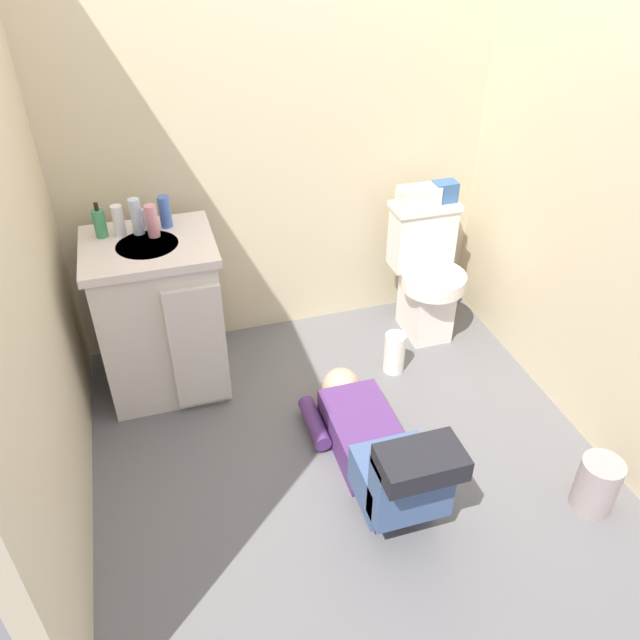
{
  "coord_description": "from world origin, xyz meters",
  "views": [
    {
      "loc": [
        -0.69,
        -2.0,
        2.18
      ],
      "look_at": [
        0.01,
        0.33,
        0.45
      ],
      "focal_mm": 35.28,
      "sensor_mm": 36.0,
      "label": 1
    }
  ],
  "objects_px": {
    "faucet": "(143,219)",
    "bottle_pink": "(152,221)",
    "soap_dispenser": "(100,223)",
    "bottle_clear": "(136,216)",
    "person_plumber": "(378,448)",
    "tissue_box": "(419,196)",
    "paper_towel_roll": "(394,353)",
    "toilet": "(426,273)",
    "bottle_blue": "(165,212)",
    "vanity_cabinet": "(161,316)",
    "bottle_white": "(118,221)",
    "toiletry_bag": "(445,192)",
    "trash_can": "(597,485)"
  },
  "relations": [
    {
      "from": "soap_dispenser",
      "to": "bottle_blue",
      "type": "distance_m",
      "value": 0.3
    },
    {
      "from": "person_plumber",
      "to": "bottle_clear",
      "type": "height_order",
      "value": "bottle_clear"
    },
    {
      "from": "toiletry_bag",
      "to": "bottle_pink",
      "type": "distance_m",
      "value": 1.53
    },
    {
      "from": "faucet",
      "to": "toiletry_bag",
      "type": "relative_size",
      "value": 0.81
    },
    {
      "from": "bottle_clear",
      "to": "bottle_blue",
      "type": "height_order",
      "value": "bottle_clear"
    },
    {
      "from": "faucet",
      "to": "soap_dispenser",
      "type": "xyz_separation_m",
      "value": [
        -0.19,
        -0.02,
        0.02
      ]
    },
    {
      "from": "toiletry_bag",
      "to": "soap_dispenser",
      "type": "relative_size",
      "value": 0.75
    },
    {
      "from": "faucet",
      "to": "bottle_pink",
      "type": "distance_m",
      "value": 0.1
    },
    {
      "from": "bottle_pink",
      "to": "bottle_blue",
      "type": "bearing_deg",
      "value": 51.69
    },
    {
      "from": "soap_dispenser",
      "to": "bottle_clear",
      "type": "xyz_separation_m",
      "value": [
        0.16,
        -0.02,
        0.02
      ]
    },
    {
      "from": "faucet",
      "to": "bottle_clear",
      "type": "bearing_deg",
      "value": -123.89
    },
    {
      "from": "person_plumber",
      "to": "bottle_blue",
      "type": "relative_size",
      "value": 7.06
    },
    {
      "from": "vanity_cabinet",
      "to": "paper_towel_roll",
      "type": "relative_size",
      "value": 3.56
    },
    {
      "from": "soap_dispenser",
      "to": "vanity_cabinet",
      "type": "bearing_deg",
      "value": -33.1
    },
    {
      "from": "bottle_white",
      "to": "bottle_clear",
      "type": "relative_size",
      "value": 0.86
    },
    {
      "from": "toilet",
      "to": "trash_can",
      "type": "relative_size",
      "value": 2.97
    },
    {
      "from": "bottle_pink",
      "to": "paper_towel_roll",
      "type": "xyz_separation_m",
      "value": [
        1.11,
        -0.31,
        -0.78
      ]
    },
    {
      "from": "tissue_box",
      "to": "soap_dispenser",
      "type": "relative_size",
      "value": 1.33
    },
    {
      "from": "bottle_white",
      "to": "paper_towel_roll",
      "type": "distance_m",
      "value": 1.53
    },
    {
      "from": "bottle_white",
      "to": "person_plumber",
      "type": "bearing_deg",
      "value": -48.55
    },
    {
      "from": "vanity_cabinet",
      "to": "paper_towel_roll",
      "type": "height_order",
      "value": "vanity_cabinet"
    },
    {
      "from": "bottle_clear",
      "to": "paper_towel_roll",
      "type": "bearing_deg",
      "value": -16.93
    },
    {
      "from": "toilet",
      "to": "paper_towel_roll",
      "type": "xyz_separation_m",
      "value": [
        -0.3,
        -0.32,
        -0.25
      ]
    },
    {
      "from": "bottle_blue",
      "to": "trash_can",
      "type": "bearing_deg",
      "value": -44.12
    },
    {
      "from": "faucet",
      "to": "bottle_blue",
      "type": "bearing_deg",
      "value": -2.1
    },
    {
      "from": "person_plumber",
      "to": "bottle_clear",
      "type": "distance_m",
      "value": 1.5
    },
    {
      "from": "bottle_blue",
      "to": "toiletry_bag",
      "type": "bearing_deg",
      "value": 0.62
    },
    {
      "from": "vanity_cabinet",
      "to": "faucet",
      "type": "xyz_separation_m",
      "value": [
        -0.0,
        0.15,
        0.45
      ]
    },
    {
      "from": "bottle_blue",
      "to": "paper_towel_roll",
      "type": "distance_m",
      "value": 1.37
    },
    {
      "from": "tissue_box",
      "to": "bottle_clear",
      "type": "bearing_deg",
      "value": -177.98
    },
    {
      "from": "person_plumber",
      "to": "paper_towel_roll",
      "type": "height_order",
      "value": "person_plumber"
    },
    {
      "from": "faucet",
      "to": "bottle_clear",
      "type": "height_order",
      "value": "bottle_clear"
    },
    {
      "from": "faucet",
      "to": "bottle_clear",
      "type": "distance_m",
      "value": 0.06
    },
    {
      "from": "bottle_clear",
      "to": "toilet",
      "type": "bearing_deg",
      "value": -1.54
    },
    {
      "from": "vanity_cabinet",
      "to": "soap_dispenser",
      "type": "bearing_deg",
      "value": 146.9
    },
    {
      "from": "vanity_cabinet",
      "to": "bottle_blue",
      "type": "xyz_separation_m",
      "value": [
        0.1,
        0.14,
        0.48
      ]
    },
    {
      "from": "soap_dispenser",
      "to": "bottle_pink",
      "type": "distance_m",
      "value": 0.24
    },
    {
      "from": "soap_dispenser",
      "to": "bottle_pink",
      "type": "xyz_separation_m",
      "value": [
        0.23,
        -0.07,
        0.01
      ]
    },
    {
      "from": "tissue_box",
      "to": "bottle_clear",
      "type": "xyz_separation_m",
      "value": [
        -1.44,
        -0.05,
        0.11
      ]
    },
    {
      "from": "bottle_clear",
      "to": "bottle_blue",
      "type": "relative_size",
      "value": 1.14
    },
    {
      "from": "toilet",
      "to": "bottle_white",
      "type": "height_order",
      "value": "bottle_white"
    },
    {
      "from": "bottle_white",
      "to": "vanity_cabinet",
      "type": "bearing_deg",
      "value": -45.76
    },
    {
      "from": "bottle_white",
      "to": "bottle_pink",
      "type": "height_order",
      "value": "bottle_pink"
    },
    {
      "from": "vanity_cabinet",
      "to": "bottle_blue",
      "type": "bearing_deg",
      "value": 54.53
    },
    {
      "from": "person_plumber",
      "to": "tissue_box",
      "type": "distance_m",
      "value": 1.38
    },
    {
      "from": "trash_can",
      "to": "bottle_clear",
      "type": "bearing_deg",
      "value": 138.94
    },
    {
      "from": "bottle_white",
      "to": "faucet",
      "type": "bearing_deg",
      "value": 17.14
    },
    {
      "from": "person_plumber",
      "to": "tissue_box",
      "type": "height_order",
      "value": "tissue_box"
    },
    {
      "from": "vanity_cabinet",
      "to": "bottle_clear",
      "type": "height_order",
      "value": "bottle_clear"
    },
    {
      "from": "faucet",
      "to": "bottle_pink",
      "type": "xyz_separation_m",
      "value": [
        0.04,
        -0.09,
        0.03
      ]
    }
  ]
}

